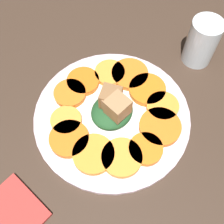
# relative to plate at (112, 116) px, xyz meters

# --- Properties ---
(table_slab) EXTENTS (1.20, 1.20, 0.02)m
(table_slab) POSITION_rel_plate_xyz_m (0.00, 0.00, -0.02)
(table_slab) COLOR #38281E
(table_slab) RESTS_ON ground
(plate) EXTENTS (0.31, 0.31, 0.01)m
(plate) POSITION_rel_plate_xyz_m (0.00, 0.00, 0.00)
(plate) COLOR silver
(plate) RESTS_ON table_slab
(carrot_slice_0) EXTENTS (0.08, 0.08, 0.01)m
(carrot_slice_0) POSITION_rel_plate_xyz_m (0.04, -0.09, 0.01)
(carrot_slice_0) COLOR orange
(carrot_slice_0) RESTS_ON plate
(carrot_slice_1) EXTENTS (0.06, 0.06, 0.01)m
(carrot_slice_1) POSITION_rel_plate_xyz_m (0.08, -0.06, 0.01)
(carrot_slice_1) COLOR orange
(carrot_slice_1) RESTS_ON plate
(carrot_slice_2) EXTENTS (0.08, 0.08, 0.01)m
(carrot_slice_2) POSITION_rel_plate_xyz_m (0.09, -0.02, 0.01)
(carrot_slice_2) COLOR orange
(carrot_slice_2) RESTS_ON plate
(carrot_slice_3) EXTENTS (0.08, 0.08, 0.01)m
(carrot_slice_3) POSITION_rel_plate_xyz_m (0.09, 0.03, 0.01)
(carrot_slice_3) COLOR orange
(carrot_slice_3) RESTS_ON plate
(carrot_slice_4) EXTENTS (0.06, 0.06, 0.01)m
(carrot_slice_4) POSITION_rel_plate_xyz_m (0.07, 0.07, 0.01)
(carrot_slice_4) COLOR orange
(carrot_slice_4) RESTS_ON plate
(carrot_slice_5) EXTENTS (0.07, 0.07, 0.01)m
(carrot_slice_5) POSITION_rel_plate_xyz_m (0.01, 0.09, 0.01)
(carrot_slice_5) COLOR orange
(carrot_slice_5) RESTS_ON plate
(carrot_slice_6) EXTENTS (0.07, 0.07, 0.01)m
(carrot_slice_6) POSITION_rel_plate_xyz_m (-0.02, 0.09, 0.01)
(carrot_slice_6) COLOR orange
(carrot_slice_6) RESTS_ON plate
(carrot_slice_7) EXTENTS (0.06, 0.06, 0.01)m
(carrot_slice_7) POSITION_rel_plate_xyz_m (-0.07, 0.05, 0.01)
(carrot_slice_7) COLOR orange
(carrot_slice_7) RESTS_ON plate
(carrot_slice_8) EXTENTS (0.07, 0.07, 0.01)m
(carrot_slice_8) POSITION_rel_plate_xyz_m (-0.09, 0.02, 0.01)
(carrot_slice_8) COLOR orange
(carrot_slice_8) RESTS_ON plate
(carrot_slice_9) EXTENTS (0.08, 0.08, 0.01)m
(carrot_slice_9) POSITION_rel_plate_xyz_m (-0.08, -0.03, 0.01)
(carrot_slice_9) COLOR orange
(carrot_slice_9) RESTS_ON plate
(carrot_slice_10) EXTENTS (0.07, 0.07, 0.01)m
(carrot_slice_10) POSITION_rel_plate_xyz_m (-0.06, -0.07, 0.01)
(carrot_slice_10) COLOR orange
(carrot_slice_10) RESTS_ON plate
(carrot_slice_11) EXTENTS (0.06, 0.06, 0.01)m
(carrot_slice_11) POSITION_rel_plate_xyz_m (-0.01, -0.10, 0.01)
(carrot_slice_11) COLOR orange
(carrot_slice_11) RESTS_ON plate
(center_pile) EXTENTS (0.09, 0.08, 0.07)m
(center_pile) POSITION_rel_plate_xyz_m (0.00, -0.00, 0.03)
(center_pile) COLOR #1E4723
(center_pile) RESTS_ON plate
(fork) EXTENTS (0.20, 0.03, 0.00)m
(fork) POSITION_rel_plate_xyz_m (0.00, -0.08, 0.01)
(fork) COLOR #B2B2B7
(fork) RESTS_ON plate
(water_glass) EXTENTS (0.06, 0.06, 0.10)m
(water_glass) POSITION_rel_plate_xyz_m (0.24, -0.04, 0.05)
(water_glass) COLOR silver
(water_glass) RESTS_ON table_slab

